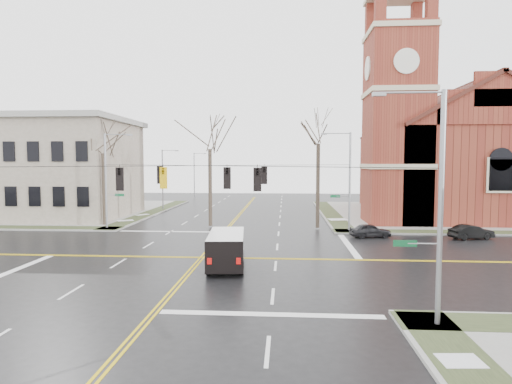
# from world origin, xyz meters

# --- Properties ---
(ground) EXTENTS (120.00, 120.00, 0.00)m
(ground) POSITION_xyz_m (0.00, 0.00, 0.00)
(ground) COLOR black
(ground) RESTS_ON ground
(sidewalks) EXTENTS (80.00, 80.00, 0.17)m
(sidewalks) POSITION_xyz_m (0.00, 0.00, 0.08)
(sidewalks) COLOR gray
(sidewalks) RESTS_ON ground
(road_markings) EXTENTS (100.00, 100.00, 0.01)m
(road_markings) POSITION_xyz_m (0.00, 0.00, 0.01)
(road_markings) COLOR gold
(road_markings) RESTS_ON ground
(church) EXTENTS (24.28, 27.48, 27.50)m
(church) POSITION_xyz_m (24.76, 24.78, 8.43)
(church) COLOR maroon
(church) RESTS_ON ground
(civic_building_a) EXTENTS (18.00, 14.00, 11.00)m
(civic_building_a) POSITION_xyz_m (-22.00, 20.00, 5.50)
(civic_building_a) COLOR gray
(civic_building_a) RESTS_ON ground
(signal_pole_ne) EXTENTS (2.75, 0.22, 9.00)m
(signal_pole_ne) POSITION_xyz_m (11.32, 11.50, 4.95)
(signal_pole_ne) COLOR gray
(signal_pole_ne) RESTS_ON ground
(signal_pole_nw) EXTENTS (2.75, 0.22, 9.00)m
(signal_pole_nw) POSITION_xyz_m (-11.32, 11.50, 4.95)
(signal_pole_nw) COLOR gray
(signal_pole_nw) RESTS_ON ground
(signal_pole_se) EXTENTS (2.75, 0.22, 9.00)m
(signal_pole_se) POSITION_xyz_m (11.32, -11.50, 4.95)
(signal_pole_se) COLOR gray
(signal_pole_se) RESTS_ON ground
(span_wires) EXTENTS (23.02, 23.02, 0.03)m
(span_wires) POSITION_xyz_m (0.00, 0.00, 6.20)
(span_wires) COLOR black
(span_wires) RESTS_ON ground
(traffic_signals) EXTENTS (8.21, 8.26, 1.30)m
(traffic_signals) POSITION_xyz_m (-0.00, -0.67, 5.45)
(traffic_signals) COLOR black
(traffic_signals) RESTS_ON ground
(streetlight_north_a) EXTENTS (2.30, 0.20, 8.00)m
(streetlight_north_a) POSITION_xyz_m (-10.65, 28.00, 4.47)
(streetlight_north_a) COLOR gray
(streetlight_north_a) RESTS_ON ground
(streetlight_north_b) EXTENTS (2.30, 0.20, 8.00)m
(streetlight_north_b) POSITION_xyz_m (-10.65, 48.00, 4.47)
(streetlight_north_b) COLOR gray
(streetlight_north_b) RESTS_ON ground
(cargo_van) EXTENTS (2.62, 5.67, 2.09)m
(cargo_van) POSITION_xyz_m (1.98, -2.28, 1.24)
(cargo_van) COLOR white
(cargo_van) RESTS_ON ground
(parked_car_a) EXTENTS (3.61, 1.81, 1.18)m
(parked_car_a) POSITION_xyz_m (12.87, 8.67, 0.59)
(parked_car_a) COLOR black
(parked_car_a) RESTS_ON ground
(parked_car_b) EXTENTS (3.89, 2.28, 1.21)m
(parked_car_b) POSITION_xyz_m (21.13, 8.36, 0.61)
(parked_car_b) COLOR black
(parked_car_b) RESTS_ON ground
(tree_nw_far) EXTENTS (4.00, 4.00, 10.72)m
(tree_nw_far) POSITION_xyz_m (-12.59, 13.52, 7.77)
(tree_nw_far) COLOR #372D23
(tree_nw_far) RESTS_ON ground
(tree_nw_near) EXTENTS (4.00, 4.00, 11.35)m
(tree_nw_near) POSITION_xyz_m (-1.78, 13.39, 8.22)
(tree_nw_near) COLOR #372D23
(tree_nw_near) RESTS_ON ground
(tree_ne) EXTENTS (4.00, 4.00, 12.02)m
(tree_ne) POSITION_xyz_m (8.70, 12.87, 8.69)
(tree_ne) COLOR #372D23
(tree_ne) RESTS_ON ground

